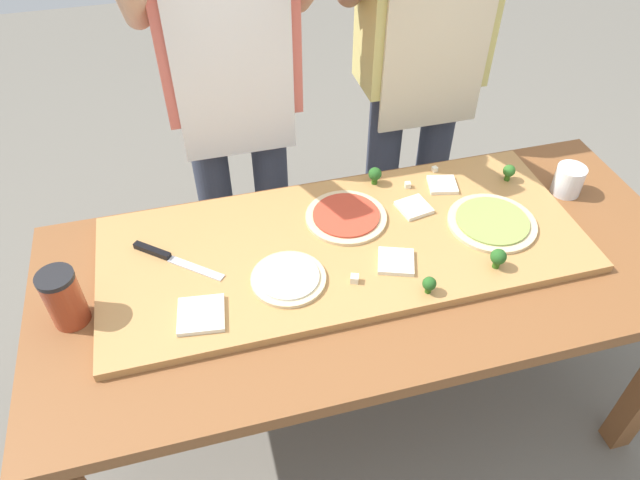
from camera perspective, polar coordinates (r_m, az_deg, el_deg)
ground_plane at (r=2.13m, az=3.70°, el=-16.40°), size 8.00×8.00×0.00m
prep_table at (r=1.61m, az=4.73°, el=-4.77°), size 1.74×0.75×0.74m
cutting_board at (r=1.57m, az=2.37°, el=-0.43°), size 1.29×0.53×0.02m
chefs_knife at (r=1.56m, az=-14.90°, el=-1.52°), size 0.22×0.19×0.02m
pizza_whole_pesto_green at (r=1.67m, az=16.50°, el=1.69°), size 0.24×0.24×0.02m
pizza_whole_white_garlic at (r=1.46m, az=-3.11°, el=-3.75°), size 0.19×0.19×0.02m
pizza_whole_tomato_red at (r=1.62m, az=2.57°, el=2.32°), size 0.23×0.23×0.02m
pizza_slice_near_right at (r=1.77m, az=11.91°, el=5.32°), size 0.10×0.10×0.01m
pizza_slice_near_left at (r=1.51m, az=7.45°, el=-2.10°), size 0.12×0.12×0.01m
pizza_slice_center at (r=1.41m, az=-11.57°, el=-7.18°), size 0.12×0.12×0.01m
pizza_slice_far_left at (r=1.68m, az=9.18°, el=3.18°), size 0.10×0.10×0.01m
broccoli_floret_center_left at (r=1.53m, az=17.07°, el=-1.64°), size 0.04×0.04×0.06m
broccoli_floret_front_mid at (r=1.44m, az=10.65°, el=-4.27°), size 0.03×0.03×0.05m
broccoli_floret_center_right at (r=1.74m, az=5.41°, el=6.41°), size 0.04×0.04×0.05m
broccoli_floret_back_mid at (r=1.83m, az=18.03°, el=6.42°), size 0.04×0.04×0.05m
cheese_crumble_a at (r=1.45m, az=3.40°, el=-3.81°), size 0.03×0.03×0.02m
cheese_crumble_b at (r=1.83m, az=11.17°, el=6.83°), size 0.02×0.02×0.01m
cheese_crumble_c at (r=1.75m, az=8.58°, el=5.36°), size 0.02×0.02×0.02m
flour_cup at (r=1.88m, az=23.13°, el=5.29°), size 0.09×0.09×0.09m
sauce_jar at (r=1.47m, az=-23.81°, el=-5.24°), size 0.09×0.09×0.15m
cook_left at (r=1.83m, az=-8.74°, el=15.54°), size 0.54×0.39×1.67m
cook_right at (r=1.98m, az=10.04°, el=17.62°), size 0.54×0.39×1.67m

